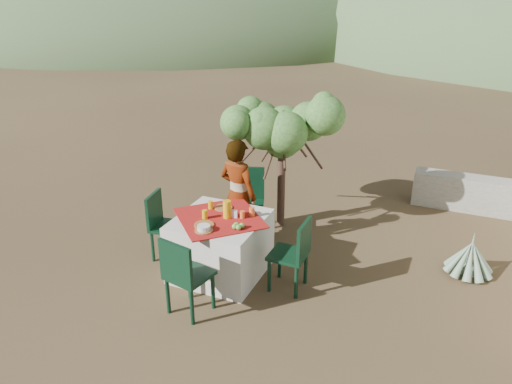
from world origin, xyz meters
TOP-DOWN VIEW (x-y plane):
  - ground at (0.00, 0.00)m, footprint 160.00×160.00m
  - table at (0.38, 0.20)m, footprint 1.30×1.30m
  - chair_far at (0.27, 1.29)m, footprint 0.57×0.57m
  - chair_near at (0.42, -0.70)m, footprint 0.51×0.51m
  - chair_left at (-0.48, 0.27)m, footprint 0.46×0.46m
  - chair_right at (1.33, 0.22)m, footprint 0.42×0.42m
  - person at (0.31, 0.89)m, footprint 0.63×0.50m
  - shrub_tree at (0.65, 1.79)m, footprint 1.50×1.47m
  - agave at (3.22, 1.40)m, footprint 0.59×0.60m
  - stone_wall at (3.60, 3.40)m, footprint 2.60×0.35m
  - hill_near_left at (-18.00, 30.00)m, footprint 40.00×40.00m
  - hill_far_center at (-4.00, 52.00)m, footprint 60.00×60.00m
  - plate_far at (0.31, 0.46)m, footprint 0.22×0.22m
  - plate_near at (0.31, -0.05)m, footprint 0.23×0.23m
  - glass_far at (0.17, 0.38)m, footprint 0.06×0.06m
  - glass_near at (0.23, 0.11)m, footprint 0.07×0.07m
  - juice_pitcher at (0.47, 0.24)m, footprint 0.10×0.10m
  - bowl_plate at (0.38, -0.17)m, footprint 0.21×0.21m
  - white_bowl at (0.38, -0.17)m, footprint 0.15×0.15m
  - jar_left at (0.64, 0.30)m, footprint 0.06×0.06m
  - jar_right at (0.72, 0.40)m, footprint 0.07×0.07m
  - napkin_holder at (0.55, 0.28)m, footprint 0.08×0.06m
  - fruit_cluster at (0.71, 0.03)m, footprint 0.13×0.12m

SIDE VIEW (x-z plane):
  - ground at x=0.00m, z-range 0.00..0.00m
  - hill_near_left at x=-18.00m, z-range -8.00..8.00m
  - hill_far_center at x=-4.00m, z-range -12.00..12.00m
  - agave at x=3.22m, z-range -0.10..0.53m
  - stone_wall at x=3.60m, z-range 0.00..0.55m
  - table at x=0.38m, z-range 0.00..0.76m
  - chair_left at x=-0.48m, z-range 0.05..0.93m
  - chair_right at x=1.33m, z-range 0.05..0.94m
  - chair_near at x=0.42m, z-range 0.05..0.98m
  - chair_far at x=0.27m, z-range 0.05..1.03m
  - person at x=0.31m, z-range 0.00..1.54m
  - bowl_plate at x=0.38m, z-range 0.76..0.77m
  - plate_far at x=0.31m, z-range 0.76..0.78m
  - plate_near at x=0.31m, z-range 0.76..0.78m
  - fruit_cluster at x=0.71m, z-range 0.76..0.83m
  - white_bowl at x=0.38m, z-range 0.77..0.83m
  - jar_left at x=0.64m, z-range 0.76..0.85m
  - napkin_holder at x=0.55m, z-range 0.76..0.86m
  - glass_far at x=0.17m, z-range 0.76..0.86m
  - glass_near at x=0.23m, z-range 0.76..0.87m
  - jar_right at x=0.72m, z-range 0.76..0.87m
  - juice_pitcher at x=0.47m, z-range 0.76..0.98m
  - shrub_tree at x=0.65m, z-range 0.51..2.28m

